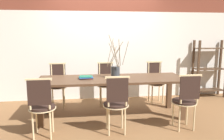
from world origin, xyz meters
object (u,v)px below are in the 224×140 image
object	(u,v)px
chair_far_center	(155,80)
shelving_rack	(209,69)
chair_near_center	(186,99)
dining_table	(112,83)
vase_centerpiece	(115,71)
book_stack	(86,77)

from	to	relation	value
chair_far_center	shelving_rack	xyz separation A→B (m)	(1.45, 0.30, 0.18)
chair_near_center	shelving_rack	xyz separation A→B (m)	(1.44, 1.74, 0.18)
dining_table	chair_far_center	bearing A→B (deg)	33.95
dining_table	vase_centerpiece	size ratio (longest dim) A/B	3.41
dining_table	vase_centerpiece	world-z (taller)	vase_centerpiece
chair_far_center	book_stack	xyz separation A→B (m)	(-1.54, -0.70, 0.25)
chair_near_center	chair_far_center	xyz separation A→B (m)	(-0.01, 1.44, 0.00)
chair_far_center	book_stack	size ratio (longest dim) A/B	3.46
book_stack	shelving_rack	world-z (taller)	shelving_rack
chair_far_center	book_stack	world-z (taller)	chair_far_center
vase_centerpiece	shelving_rack	world-z (taller)	vase_centerpiece
chair_near_center	shelving_rack	distance (m)	2.26
dining_table	chair_near_center	world-z (taller)	chair_near_center
chair_near_center	book_stack	xyz separation A→B (m)	(-1.55, 0.73, 0.25)
dining_table	chair_near_center	xyz separation A→B (m)	(1.08, -0.72, -0.13)
vase_centerpiece	book_stack	size ratio (longest dim) A/B	2.94
vase_centerpiece	shelving_rack	bearing A→B (deg)	22.76
book_stack	chair_far_center	bearing A→B (deg)	24.57
chair_far_center	shelving_rack	world-z (taller)	shelving_rack
chair_near_center	shelving_rack	bearing A→B (deg)	50.38
chair_far_center	vase_centerpiece	bearing A→B (deg)	36.05
chair_near_center	chair_far_center	bearing A→B (deg)	90.50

